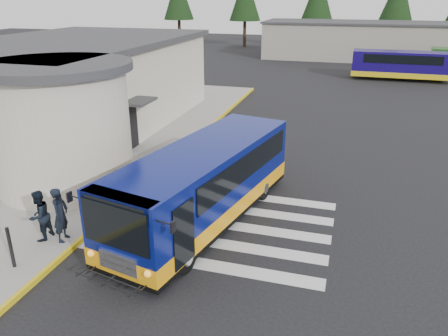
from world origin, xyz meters
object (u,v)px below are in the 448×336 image
(transit_bus, at_px, (204,187))
(bollard, at_px, (11,247))
(pedestrian_a, at_px, (61,215))
(far_bus_a, at_px, (401,64))
(pedestrian_b, at_px, (39,216))

(transit_bus, bearing_deg, bollard, -121.76)
(pedestrian_a, relative_size, bollard, 1.41)
(transit_bus, height_order, far_bus_a, transit_bus)
(transit_bus, height_order, pedestrian_a, transit_bus)
(far_bus_a, bearing_deg, bollard, 160.34)
(bollard, bearing_deg, far_bus_a, 69.75)
(pedestrian_b, xyz_separation_m, bollard, (0.19, -1.50, -0.19))
(bollard, xyz_separation_m, far_bus_a, (12.52, 33.93, 0.63))
(pedestrian_b, relative_size, far_bus_a, 0.19)
(bollard, bearing_deg, pedestrian_a, 74.22)
(transit_bus, distance_m, pedestrian_b, 5.20)
(pedestrian_a, bearing_deg, transit_bus, -63.32)
(far_bus_a, bearing_deg, pedestrian_a, 160.11)
(transit_bus, bearing_deg, far_bus_a, 86.42)
(bollard, relative_size, far_bus_a, 0.15)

